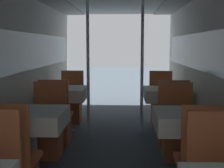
% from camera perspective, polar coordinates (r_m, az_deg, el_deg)
% --- Properties ---
extents(wall_left, '(0.05, 8.30, 2.19)m').
position_cam_1_polar(wall_left, '(3.94, -19.35, 1.79)').
color(wall_left, silver).
rests_on(wall_left, ground_plane).
extents(wall_right, '(0.05, 8.30, 2.19)m').
position_cam_1_polar(wall_right, '(3.83, 19.46, 1.64)').
color(wall_right, silver).
rests_on(wall_right, ground_plane).
extents(dining_table_left_1, '(0.72, 0.72, 0.75)m').
position_cam_1_polar(dining_table_left_1, '(3.58, -14.32, -6.48)').
color(dining_table_left_1, '#4C4C51').
rests_on(dining_table_left_1, ground_plane).
extents(chair_left_far_1, '(0.43, 0.43, 0.98)m').
position_cam_1_polar(chair_left_far_1, '(4.27, -11.69, -9.03)').
color(chair_left_far_1, brown).
rests_on(chair_left_far_1, ground_plane).
extents(dining_table_left_2, '(0.72, 0.72, 0.75)m').
position_cam_1_polar(dining_table_left_2, '(5.33, -8.68, -1.91)').
color(dining_table_left_2, '#4C4C51').
rests_on(dining_table_left_2, ground_plane).
extents(chair_left_near_2, '(0.43, 0.43, 0.98)m').
position_cam_1_polar(chair_left_near_2, '(4.79, -10.07, -7.21)').
color(chair_left_near_2, brown).
rests_on(chair_left_near_2, ground_plane).
extents(chair_left_far_2, '(0.43, 0.43, 0.98)m').
position_cam_1_polar(chair_left_far_2, '(6.01, -7.45, -4.23)').
color(chair_left_far_2, brown).
rests_on(chair_left_far_2, ground_plane).
extents(support_pole_left_2, '(0.05, 0.05, 2.19)m').
position_cam_1_polar(support_pole_left_2, '(5.22, -4.40, 3.00)').
color(support_pole_left_2, silver).
rests_on(support_pole_left_2, ground_plane).
extents(dining_table_right_1, '(0.72, 0.72, 0.75)m').
position_cam_1_polar(dining_table_right_1, '(3.50, 13.71, -6.78)').
color(dining_table_right_1, '#4C4C51').
rests_on(dining_table_right_1, ground_plane).
extents(chair_right_far_1, '(0.43, 0.43, 0.98)m').
position_cam_1_polar(chair_right_far_1, '(4.20, 11.86, -9.31)').
color(chair_right_far_1, brown).
rests_on(chair_right_far_1, ground_plane).
extents(dining_table_right_2, '(0.72, 0.72, 0.75)m').
position_cam_1_polar(dining_table_right_2, '(5.28, 9.85, -2.03)').
color(dining_table_right_2, '#4C4C51').
rests_on(dining_table_right_2, ground_plane).
extents(chair_right_near_2, '(0.43, 0.43, 0.98)m').
position_cam_1_polar(chair_right_near_2, '(4.73, 10.75, -7.42)').
color(chair_right_near_2, brown).
rests_on(chair_right_near_2, ground_plane).
extents(chair_right_far_2, '(0.43, 0.43, 0.98)m').
position_cam_1_polar(chair_right_far_2, '(5.96, 8.99, -4.35)').
color(chair_right_far_2, brown).
rests_on(chair_right_far_2, ground_plane).
extents(support_pole_right_2, '(0.05, 0.05, 2.19)m').
position_cam_1_polar(support_pole_right_2, '(5.19, 5.51, 2.97)').
color(support_pole_right_2, silver).
rests_on(support_pole_right_2, ground_plane).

